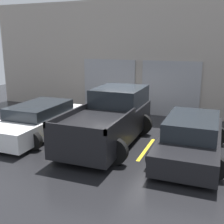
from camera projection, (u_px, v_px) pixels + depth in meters
The scene contains 8 objects.
ground_plane at pixel (123, 130), 12.06m from camera, with size 28.00×28.00×0.00m, color black.
shophouse_building at pixel (145, 58), 14.33m from camera, with size 17.72×0.68×5.75m.
pickup_truck at pixel (110, 119), 10.45m from camera, with size 2.62×5.00×1.91m.
sedan_white at pixel (39, 120), 11.36m from camera, with size 2.28×4.76×1.26m.
sedan_side at pixel (191, 138), 9.25m from camera, with size 2.27×4.70×1.31m.
parking_stripe_far_left at pixel (10, 130), 12.01m from camera, with size 0.12×2.20×0.01m, color gold.
parking_stripe_left at pixel (72, 139), 10.95m from camera, with size 0.12×2.20×0.01m, color gold.
parking_stripe_centre at pixel (146, 149), 9.90m from camera, with size 0.12×2.20×0.01m, color gold.
Camera 1 is at (3.74, -10.88, 3.71)m, focal length 45.00 mm.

